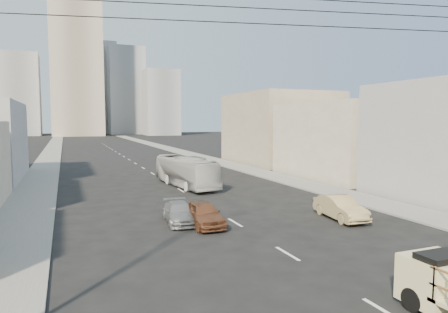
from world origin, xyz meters
TOP-DOWN VIEW (x-y plane):
  - sidewalk_left at (-11.75, 70.00)m, footprint 3.50×180.00m
  - sidewalk_right at (11.75, 70.00)m, footprint 3.50×180.00m
  - lane_dashes at (0.00, 53.00)m, footprint 0.15×104.00m
  - city_bus at (1.01, 27.89)m, footprint 3.50×10.20m
  - sedan_brown at (-1.98, 14.05)m, footprint 1.68×4.15m
  - sedan_tan at (6.35, 12.40)m, footprint 1.96×4.45m
  - sedan_grey at (-3.05, 15.29)m, footprint 2.01×4.18m
  - overhead_wires at (0.00, 1.50)m, footprint 23.01×5.02m
  - bldg_right_mid at (19.50, 28.00)m, footprint 11.00×14.00m
  - bldg_right_far at (20.00, 44.00)m, footprint 12.00×16.00m
  - high_rise_tower at (-4.00, 170.00)m, footprint 20.00×20.00m
  - midrise_ne at (18.00, 185.00)m, footprint 16.00×16.00m
  - midrise_nw at (-26.00, 180.00)m, footprint 15.00×15.00m
  - midrise_back at (6.00, 200.00)m, footprint 18.00×18.00m
  - midrise_east at (30.00, 165.00)m, footprint 14.00×14.00m

SIDE VIEW (x-z plane):
  - lane_dashes at x=0.00m, z-range 0.00..0.01m
  - sidewalk_left at x=-11.75m, z-range 0.00..0.12m
  - sidewalk_right at x=11.75m, z-range 0.00..0.12m
  - sedan_grey at x=-3.05m, z-range 0.00..1.18m
  - sedan_brown at x=-1.98m, z-range 0.00..1.41m
  - sedan_tan at x=6.35m, z-range 0.00..1.42m
  - city_bus at x=1.01m, z-range 0.00..2.78m
  - bldg_right_mid at x=19.50m, z-range 0.00..8.00m
  - bldg_right_far at x=20.00m, z-range 0.00..10.00m
  - overhead_wires at x=0.00m, z-range 8.60..9.33m
  - midrise_east at x=30.00m, z-range 0.00..28.00m
  - midrise_nw at x=-26.00m, z-range 0.00..34.00m
  - midrise_ne at x=18.00m, z-range 0.00..40.00m
  - midrise_back at x=6.00m, z-range 0.00..44.00m
  - high_rise_tower at x=-4.00m, z-range 0.00..60.00m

